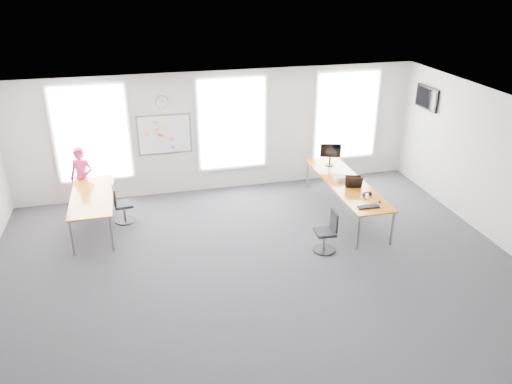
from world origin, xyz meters
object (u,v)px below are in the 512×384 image
object	(u,v)px
headphones	(367,194)
desk_left	(92,198)
desk_right	(346,184)
chair_right	(327,234)
person	(82,179)
keyboard	(368,207)
chair_left	(121,206)
monitor	(330,153)

from	to	relation	value
headphones	desk_left	bearing A→B (deg)	164.89
desk_right	chair_right	xyz separation A→B (m)	(-0.99, -1.43, -0.36)
desk_left	person	size ratio (longest dim) A/B	1.44
desk_right	chair_right	distance (m)	1.78
desk_left	keyboard	world-z (taller)	keyboard
chair_right	person	size ratio (longest dim) A/B	0.57
desk_right	headphones	distance (m)	0.81
chair_left	headphones	world-z (taller)	headphones
desk_left	monitor	world-z (taller)	monitor
chair_right	keyboard	bearing A→B (deg)	102.36
chair_left	desk_right	bearing A→B (deg)	-105.59
keyboard	monitor	world-z (taller)	monitor
chair_left	monitor	distance (m)	5.05
desk_right	headphones	world-z (taller)	headphones
keyboard	desk_left	bearing A→B (deg)	164.86
chair_left	person	size ratio (longest dim) A/B	0.56
desk_left	keyboard	xyz separation A→B (m)	(5.47, -1.90, 0.06)
chair_right	headphones	world-z (taller)	headphones
chair_left	monitor	size ratio (longest dim) A/B	1.52
person	chair_right	bearing A→B (deg)	-14.55
desk_right	chair_left	world-z (taller)	chair_left
desk_right	monitor	xyz separation A→B (m)	(0.01, 1.05, 0.39)
chair_right	monitor	bearing A→B (deg)	161.38
headphones	person	bearing A→B (deg)	156.10
desk_left	headphones	size ratio (longest dim) A/B	11.77
keyboard	headphones	bearing A→B (deg)	72.56
chair_right	chair_left	world-z (taller)	chair_right
desk_right	keyboard	bearing A→B (deg)	-93.14
headphones	desk_right	bearing A→B (deg)	97.60
chair_right	chair_left	xyz separation A→B (m)	(-3.99, 2.24, -0.00)
monitor	person	bearing A→B (deg)	-170.71
desk_right	desk_left	distance (m)	5.57
person	keyboard	world-z (taller)	person
desk_left	chair_left	size ratio (longest dim) A/B	2.57
chair_right	desk_left	bearing A→B (deg)	-110.98
chair_right	person	xyz separation A→B (m)	(-4.82, 3.13, 0.38)
desk_right	keyboard	distance (m)	1.29
desk_right	keyboard	world-z (taller)	keyboard
keyboard	monitor	bearing A→B (deg)	92.07
desk_right	desk_left	xyz separation A→B (m)	(-5.54, 0.62, -0.00)
chair_right	monitor	xyz separation A→B (m)	(1.00, 2.48, 0.74)
desk_left	headphones	world-z (taller)	headphones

